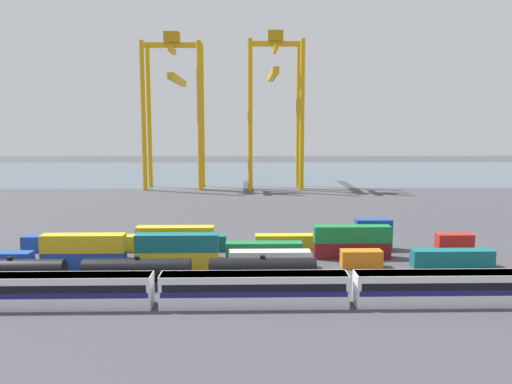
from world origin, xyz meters
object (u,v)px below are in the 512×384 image
Objects in this scene: passenger_train at (254,288)px; shipping_container_21 at (454,241)px; gantry_crane_central at (275,94)px; gantry_crane_west at (174,96)px; shipping_container_6 at (361,259)px; freight_tank_row at (137,273)px.

passenger_train is 44.06m from shipping_container_21.
shipping_container_21 is 94.76m from gantry_crane_central.
gantry_crane_central is at bearing -0.01° from gantry_crane_west.
freight_tank_row is at bearing -163.96° from shipping_container_6.
gantry_crane_central is (-25.92, 86.34, 29.20)m from shipping_container_21.
gantry_crane_central reaches higher than shipping_container_6.
shipping_container_21 is at bearing 21.94° from freight_tank_row.
shipping_container_6 is (16.25, 16.14, -0.84)m from passenger_train.
shipping_container_21 is 108.17m from gantry_crane_west.
passenger_train reaches higher than shipping_container_21.
gantry_crane_west is at bearing 124.13° from shipping_container_21.
passenger_train is 117.33m from gantry_crane_central.
shipping_container_6 is 101.94m from gantry_crane_central.
gantry_crane_west is at bearing 94.70° from freight_tank_row.
gantry_crane_west is 32.62m from gantry_crane_central.
shipping_container_21 is at bearing 30.92° from shipping_container_6.
passenger_train is at bearing -141.91° from shipping_container_21.
freight_tank_row is at bearing 154.77° from passenger_train.
freight_tank_row reaches higher than shipping_container_21.
passenger_train is at bearing -25.23° from freight_tank_row.
gantry_crane_central reaches higher than shipping_container_21.
shipping_container_6 is at bearing -85.60° from gantry_crane_central.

